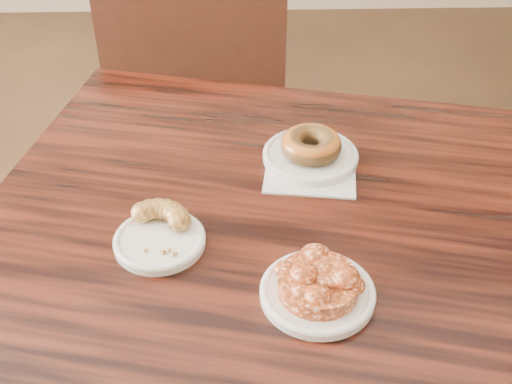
{
  "coord_description": "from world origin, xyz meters",
  "views": [
    {
      "loc": [
        0.04,
        -0.98,
        1.44
      ],
      "look_at": [
        0.07,
        -0.17,
        0.8
      ],
      "focal_mm": 45.0,
      "sensor_mm": 36.0,
      "label": 1
    }
  ],
  "objects_px": {
    "cafe_table": "(260,374)",
    "chair_far": "(200,103)",
    "glazed_donut": "(311,145)",
    "cruller_fragment": "(158,230)",
    "apple_fritter": "(318,281)"
  },
  "relations": [
    {
      "from": "cafe_table",
      "to": "chair_far",
      "type": "relative_size",
      "value": 1.06
    },
    {
      "from": "glazed_donut",
      "to": "apple_fritter",
      "type": "xyz_separation_m",
      "value": [
        -0.02,
        -0.33,
        -0.0
      ]
    },
    {
      "from": "chair_far",
      "to": "glazed_donut",
      "type": "relative_size",
      "value": 8.11
    },
    {
      "from": "cafe_table",
      "to": "cruller_fragment",
      "type": "xyz_separation_m",
      "value": [
        -0.16,
        -0.02,
        0.4
      ]
    },
    {
      "from": "chair_far",
      "to": "cruller_fragment",
      "type": "bearing_deg",
      "value": 87.83
    },
    {
      "from": "cafe_table",
      "to": "cruller_fragment",
      "type": "height_order",
      "value": "cruller_fragment"
    },
    {
      "from": "cafe_table",
      "to": "glazed_donut",
      "type": "height_order",
      "value": "glazed_donut"
    },
    {
      "from": "cafe_table",
      "to": "glazed_donut",
      "type": "relative_size",
      "value": 8.55
    },
    {
      "from": "chair_far",
      "to": "glazed_donut",
      "type": "distance_m",
      "value": 0.84
    },
    {
      "from": "glazed_donut",
      "to": "apple_fritter",
      "type": "bearing_deg",
      "value": -93.62
    },
    {
      "from": "glazed_donut",
      "to": "cruller_fragment",
      "type": "bearing_deg",
      "value": -139.67
    },
    {
      "from": "cafe_table",
      "to": "apple_fritter",
      "type": "relative_size",
      "value": 6.01
    },
    {
      "from": "chair_far",
      "to": "glazed_donut",
      "type": "height_order",
      "value": "chair_far"
    },
    {
      "from": "cafe_table",
      "to": "cruller_fragment",
      "type": "distance_m",
      "value": 0.43
    },
    {
      "from": "chair_far",
      "to": "cafe_table",
      "type": "bearing_deg",
      "value": 97.62
    }
  ]
}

